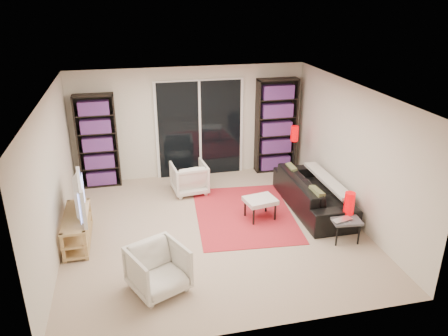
{
  "coord_description": "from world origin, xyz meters",
  "views": [
    {
      "loc": [
        -1.29,
        -6.51,
        3.87
      ],
      "look_at": [
        0.25,
        0.3,
        1.0
      ],
      "focal_mm": 35.0,
      "sensor_mm": 36.0,
      "label": 1
    }
  ],
  "objects_px": {
    "tv_stand": "(77,228)",
    "ottoman": "(260,201)",
    "bookshelf_left": "(98,141)",
    "sofa": "(313,193)",
    "side_table": "(345,220)",
    "armchair_front": "(158,269)",
    "floor_lamp": "(294,140)",
    "bookshelf_right": "(276,126)",
    "armchair_back": "(189,178)"
  },
  "relations": [
    {
      "from": "tv_stand",
      "to": "ottoman",
      "type": "bearing_deg",
      "value": 2.05
    },
    {
      "from": "ottoman",
      "to": "bookshelf_left",
      "type": "bearing_deg",
      "value": 142.82
    },
    {
      "from": "sofa",
      "to": "side_table",
      "type": "xyz_separation_m",
      "value": [
        0.05,
        -1.16,
        0.04
      ]
    },
    {
      "from": "armchair_front",
      "to": "floor_lamp",
      "type": "distance_m",
      "value": 4.55
    },
    {
      "from": "bookshelf_left",
      "to": "tv_stand",
      "type": "xyz_separation_m",
      "value": [
        -0.31,
        -2.27,
        -0.71
      ]
    },
    {
      "from": "bookshelf_right",
      "to": "floor_lamp",
      "type": "height_order",
      "value": "bookshelf_right"
    },
    {
      "from": "armchair_front",
      "to": "ottoman",
      "type": "bearing_deg",
      "value": 14.95
    },
    {
      "from": "bookshelf_right",
      "to": "armchair_front",
      "type": "xyz_separation_m",
      "value": [
        -2.97,
        -3.79,
        -0.72
      ]
    },
    {
      "from": "ottoman",
      "to": "floor_lamp",
      "type": "xyz_separation_m",
      "value": [
        1.22,
        1.57,
        0.55
      ]
    },
    {
      "from": "tv_stand",
      "to": "ottoman",
      "type": "xyz_separation_m",
      "value": [
        3.15,
        0.11,
        0.08
      ]
    },
    {
      "from": "sofa",
      "to": "ottoman",
      "type": "distance_m",
      "value": 1.11
    },
    {
      "from": "tv_stand",
      "to": "sofa",
      "type": "xyz_separation_m",
      "value": [
        4.24,
        0.29,
        0.05
      ]
    },
    {
      "from": "side_table",
      "to": "floor_lamp",
      "type": "distance_m",
      "value": 2.61
    },
    {
      "from": "armchair_back",
      "to": "ottoman",
      "type": "distance_m",
      "value": 1.76
    },
    {
      "from": "armchair_back",
      "to": "sofa",
      "type": "bearing_deg",
      "value": 145.12
    },
    {
      "from": "bookshelf_left",
      "to": "armchair_back",
      "type": "distance_m",
      "value": 2.03
    },
    {
      "from": "floor_lamp",
      "to": "ottoman",
      "type": "bearing_deg",
      "value": -127.85
    },
    {
      "from": "sofa",
      "to": "armchair_front",
      "type": "distance_m",
      "value": 3.55
    },
    {
      "from": "bookshelf_left",
      "to": "side_table",
      "type": "distance_m",
      "value": 5.11
    },
    {
      "from": "bookshelf_left",
      "to": "tv_stand",
      "type": "bearing_deg",
      "value": -97.71
    },
    {
      "from": "bookshelf_right",
      "to": "side_table",
      "type": "xyz_separation_m",
      "value": [
        0.13,
        -3.14,
        -0.7
      ]
    },
    {
      "from": "floor_lamp",
      "to": "sofa",
      "type": "bearing_deg",
      "value": -95.15
    },
    {
      "from": "tv_stand",
      "to": "floor_lamp",
      "type": "bearing_deg",
      "value": 21.06
    },
    {
      "from": "tv_stand",
      "to": "armchair_back",
      "type": "xyz_separation_m",
      "value": [
        2.07,
        1.5,
        0.05
      ]
    },
    {
      "from": "bookshelf_right",
      "to": "tv_stand",
      "type": "height_order",
      "value": "bookshelf_right"
    },
    {
      "from": "armchair_front",
      "to": "ottoman",
      "type": "distance_m",
      "value": 2.55
    },
    {
      "from": "bookshelf_right",
      "to": "tv_stand",
      "type": "relative_size",
      "value": 1.74
    },
    {
      "from": "bookshelf_left",
      "to": "ottoman",
      "type": "bearing_deg",
      "value": -37.18
    },
    {
      "from": "bookshelf_left",
      "to": "ottoman",
      "type": "distance_m",
      "value": 3.62
    },
    {
      "from": "bookshelf_right",
      "to": "ottoman",
      "type": "distance_m",
      "value": 2.48
    },
    {
      "from": "bookshelf_right",
      "to": "armchair_back",
      "type": "xyz_separation_m",
      "value": [
        -2.09,
        -0.77,
        -0.73
      ]
    },
    {
      "from": "armchair_front",
      "to": "floor_lamp",
      "type": "height_order",
      "value": "floor_lamp"
    },
    {
      "from": "ottoman",
      "to": "side_table",
      "type": "relative_size",
      "value": 1.19
    },
    {
      "from": "tv_stand",
      "to": "sofa",
      "type": "bearing_deg",
      "value": 3.91
    },
    {
      "from": "sofa",
      "to": "bookshelf_left",
      "type": "bearing_deg",
      "value": 63.53
    },
    {
      "from": "sofa",
      "to": "armchair_back",
      "type": "height_order",
      "value": "sofa"
    },
    {
      "from": "sofa",
      "to": "armchair_back",
      "type": "xyz_separation_m",
      "value": [
        -2.17,
        1.21,
        -0.0
      ]
    },
    {
      "from": "bookshelf_right",
      "to": "side_table",
      "type": "distance_m",
      "value": 3.22
    },
    {
      "from": "armchair_back",
      "to": "armchair_front",
      "type": "height_order",
      "value": "armchair_front"
    },
    {
      "from": "tv_stand",
      "to": "ottoman",
      "type": "relative_size",
      "value": 2.0
    },
    {
      "from": "sofa",
      "to": "floor_lamp",
      "type": "distance_m",
      "value": 1.51
    },
    {
      "from": "tv_stand",
      "to": "floor_lamp",
      "type": "distance_m",
      "value": 4.72
    },
    {
      "from": "side_table",
      "to": "bookshelf_right",
      "type": "bearing_deg",
      "value": 92.45
    },
    {
      "from": "bookshelf_left",
      "to": "armchair_back",
      "type": "bearing_deg",
      "value": -23.54
    },
    {
      "from": "bookshelf_left",
      "to": "sofa",
      "type": "height_order",
      "value": "bookshelf_left"
    },
    {
      "from": "bookshelf_left",
      "to": "armchair_front",
      "type": "distance_m",
      "value": 3.94
    },
    {
      "from": "ottoman",
      "to": "armchair_back",
      "type": "bearing_deg",
      "value": 127.87
    },
    {
      "from": "bookshelf_left",
      "to": "sofa",
      "type": "relative_size",
      "value": 0.9
    },
    {
      "from": "armchair_back",
      "to": "floor_lamp",
      "type": "height_order",
      "value": "floor_lamp"
    },
    {
      "from": "armchair_back",
      "to": "floor_lamp",
      "type": "xyz_separation_m",
      "value": [
        2.3,
        0.18,
        0.58
      ]
    }
  ]
}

